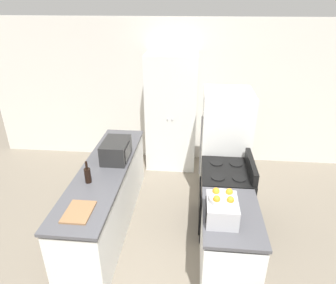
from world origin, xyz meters
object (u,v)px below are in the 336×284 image
object	(u,v)px
pantry_cabinet	(171,113)
wine_bottle	(88,175)
stove	(225,199)
refrigerator	(224,146)
fruit_bowl	(223,198)
microwave	(116,150)
toaster_oven	(222,210)

from	to	relation	value
pantry_cabinet	wine_bottle	distance (m)	2.23
stove	refrigerator	bearing A→B (deg)	88.44
stove	fruit_bowl	size ratio (longest dim) A/B	3.89
refrigerator	microwave	world-z (taller)	refrigerator
pantry_cabinet	microwave	bearing A→B (deg)	-112.56
toaster_oven	pantry_cabinet	bearing A→B (deg)	105.44
refrigerator	toaster_oven	bearing A→B (deg)	-95.39
pantry_cabinet	fruit_bowl	size ratio (longest dim) A/B	7.60
wine_bottle	microwave	bearing A→B (deg)	71.77
toaster_oven	wine_bottle	bearing A→B (deg)	161.52
refrigerator	microwave	distance (m)	1.63
microwave	wine_bottle	bearing A→B (deg)	-108.23
microwave	toaster_oven	size ratio (longest dim) A/B	1.28
toaster_oven	fruit_bowl	xyz separation A→B (m)	(0.00, 0.00, 0.14)
stove	microwave	size ratio (longest dim) A/B	2.17
stove	toaster_oven	distance (m)	1.09
microwave	fruit_bowl	world-z (taller)	fruit_bowl
microwave	wine_bottle	world-z (taller)	wine_bottle
refrigerator	toaster_oven	world-z (taller)	refrigerator
wine_bottle	fruit_bowl	distance (m)	1.62
refrigerator	microwave	size ratio (longest dim) A/B	3.51
pantry_cabinet	stove	bearing A→B (deg)	-62.60
pantry_cabinet	microwave	distance (m)	1.61
pantry_cabinet	refrigerator	xyz separation A→B (m)	(0.88, -0.87, -0.18)
stove	microwave	bearing A→B (deg)	173.77
pantry_cabinet	fruit_bowl	bearing A→B (deg)	-74.52
microwave	refrigerator	bearing A→B (deg)	22.67
stove	toaster_oven	bearing A→B (deg)	-98.56
pantry_cabinet	fruit_bowl	xyz separation A→B (m)	(0.72, -2.59, 0.11)
refrigerator	fruit_bowl	distance (m)	1.75
toaster_oven	fruit_bowl	bearing A→B (deg)	69.71
stove	toaster_oven	size ratio (longest dim) A/B	2.78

